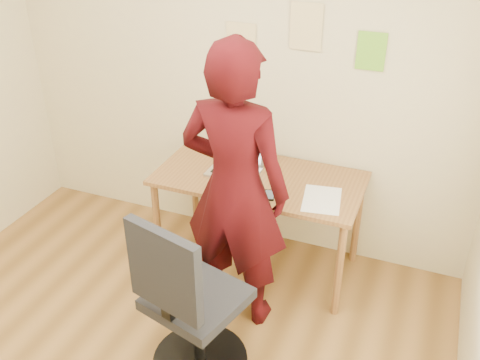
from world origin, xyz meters
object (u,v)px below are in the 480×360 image
at_px(phone, 269,195).
at_px(office_chair, 189,311).
at_px(laptop, 236,163).
at_px(desk, 259,188).
at_px(person, 235,190).

bearing_deg(phone, office_chair, -115.04).
xyz_separation_m(laptop, office_chair, (0.17, -1.10, -0.33)).
height_order(desk, phone, phone).
height_order(phone, office_chair, office_chair).
relative_size(desk, office_chair, 1.30).
bearing_deg(office_chair, desk, 104.25).
bearing_deg(person, phone, -111.55).
bearing_deg(desk, phone, -55.44).
bearing_deg(laptop, desk, -9.76).
relative_size(phone, person, 0.08).
bearing_deg(phone, laptop, 128.54).
bearing_deg(office_chair, laptop, 113.60).
bearing_deg(phone, desk, 110.01).
distance_m(desk, person, 0.56).
bearing_deg(person, office_chair, 87.83).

